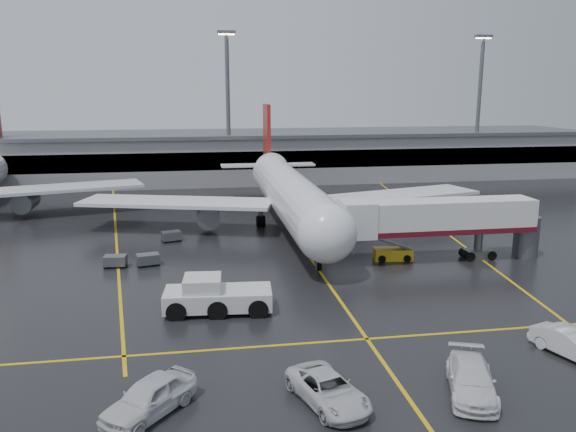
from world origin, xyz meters
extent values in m
plane|color=black|center=(0.00, 0.00, 0.00)|extent=(220.00, 220.00, 0.00)
cube|color=gold|center=(0.00, 0.00, 0.01)|extent=(0.25, 90.00, 0.02)
cube|color=gold|center=(0.00, -22.00, 0.01)|extent=(60.00, 0.25, 0.02)
cube|color=gold|center=(-20.00, 10.00, 0.01)|extent=(9.99, 69.35, 0.02)
cube|color=gold|center=(18.00, 10.00, 0.01)|extent=(7.57, 69.64, 0.02)
cube|color=gray|center=(0.00, 48.00, 4.00)|extent=(120.00, 18.00, 8.00)
cube|color=black|center=(0.00, 39.20, 4.50)|extent=(120.00, 0.40, 3.00)
cube|color=#595B60|center=(0.00, 48.00, 8.30)|extent=(122.00, 19.00, 0.60)
cylinder|color=#595B60|center=(-5.00, 42.00, 12.50)|extent=(0.70, 0.70, 25.00)
cube|color=#595B60|center=(-5.00, 42.00, 25.20)|extent=(3.00, 1.20, 0.50)
cube|color=#FFE5B2|center=(-5.00, 42.00, 24.90)|extent=(2.60, 0.90, 0.20)
cylinder|color=#595B60|center=(40.00, 42.00, 12.50)|extent=(0.70, 0.70, 25.00)
cube|color=#595B60|center=(40.00, 42.00, 25.20)|extent=(3.00, 1.20, 0.50)
cube|color=#FFE5B2|center=(40.00, 42.00, 24.90)|extent=(2.60, 0.90, 0.20)
cylinder|color=silver|center=(0.00, 8.00, 4.20)|extent=(5.20, 36.00, 5.20)
sphere|color=silver|center=(0.00, -10.00, 4.20)|extent=(5.20, 5.20, 5.20)
cone|color=silver|center=(0.00, 29.00, 4.80)|extent=(4.94, 8.00, 4.94)
cube|color=maroon|center=(0.00, 30.00, 9.70)|extent=(0.50, 5.50, 8.50)
cube|color=silver|center=(0.00, 29.00, 5.00)|extent=(14.00, 3.00, 0.25)
cube|color=silver|center=(-13.00, 10.00, 3.40)|extent=(22.80, 11.83, 0.40)
cube|color=silver|center=(13.00, 10.00, 3.40)|extent=(22.80, 11.83, 0.40)
cylinder|color=#595B60|center=(-9.50, 9.00, 2.00)|extent=(2.60, 4.50, 2.60)
cylinder|color=#595B60|center=(9.50, 9.00, 2.00)|extent=(2.60, 4.50, 2.60)
cylinder|color=#595B60|center=(0.00, -7.00, 1.00)|extent=(0.56, 0.56, 2.00)
cylinder|color=#595B60|center=(-3.20, 11.00, 1.00)|extent=(0.56, 0.56, 2.00)
cylinder|color=#595B60|center=(3.20, 11.00, 1.00)|extent=(0.56, 0.56, 2.00)
cylinder|color=black|center=(0.00, -7.00, 0.45)|extent=(0.40, 1.10, 1.10)
cylinder|color=black|center=(-3.20, 11.00, 0.55)|extent=(1.00, 1.40, 1.40)
cylinder|color=black|center=(3.20, 11.00, 0.55)|extent=(1.00, 1.40, 1.40)
cube|color=silver|center=(-29.00, 22.00, 3.40)|extent=(22.80, 11.83, 0.40)
cylinder|color=#595B60|center=(-32.50, 21.00, 2.00)|extent=(2.60, 4.50, 2.60)
cube|color=silver|center=(12.00, -6.00, 4.40)|extent=(18.00, 3.20, 3.00)
cube|color=#510D17|center=(12.00, -6.00, 3.10)|extent=(18.00, 3.30, 0.50)
cube|color=silver|center=(3.80, -6.00, 4.40)|extent=(3.00, 3.40, 3.30)
cylinder|color=#595B60|center=(16.00, -6.00, 1.50)|extent=(0.80, 0.80, 3.00)
cube|color=#595B60|center=(16.00, -6.00, 0.45)|extent=(2.60, 1.60, 0.90)
cylinder|color=#595B60|center=(21.00, -6.00, 2.00)|extent=(2.40, 2.40, 4.00)
cylinder|color=black|center=(14.90, -6.00, 0.45)|extent=(0.90, 1.80, 0.90)
cylinder|color=black|center=(17.10, -6.00, 0.45)|extent=(0.90, 1.80, 0.90)
cube|color=silver|center=(-9.44, -15.54, 1.01)|extent=(8.06, 3.74, 1.34)
cube|color=silver|center=(-10.56, -15.45, 2.13)|extent=(2.89, 2.89, 1.12)
cube|color=black|center=(-10.56, -15.45, 2.13)|extent=(2.60, 2.60, 1.01)
cylinder|color=black|center=(-12.34, -15.31, 0.62)|extent=(1.72, 3.47, 1.46)
cylinder|color=black|center=(-9.44, -15.54, 0.62)|extent=(1.72, 3.47, 1.46)
cylinder|color=black|center=(-6.54, -15.77, 0.62)|extent=(1.72, 3.47, 1.46)
cube|color=gold|center=(7.76, -5.03, 0.56)|extent=(3.79, 1.93, 1.11)
cube|color=#595B60|center=(7.76, -5.03, 1.62)|extent=(3.59, 1.31, 1.27)
cylinder|color=black|center=(6.56, -4.89, 0.30)|extent=(0.90, 1.79, 0.71)
cylinder|color=black|center=(8.97, -5.17, 0.30)|extent=(0.90, 1.79, 0.71)
imported|color=silver|center=(-4.34, -29.26, 0.78)|extent=(4.19, 6.13, 1.56)
imported|color=silver|center=(3.50, -29.52, 0.84)|extent=(4.19, 6.26, 1.68)
imported|color=silver|center=(11.66, -26.40, 0.84)|extent=(3.37, 5.43, 1.69)
imported|color=silver|center=(-13.44, -28.80, 0.94)|extent=(5.26, 5.64, 1.88)
cube|color=#595B60|center=(-15.41, -3.18, 0.65)|extent=(2.24, 1.71, 0.90)
cylinder|color=black|center=(-16.08, -3.84, 0.18)|extent=(0.40, 0.20, 0.40)
cylinder|color=black|center=(-14.52, -3.49, 0.18)|extent=(0.40, 0.20, 0.40)
cylinder|color=black|center=(-16.30, -2.87, 0.18)|extent=(0.40, 0.20, 0.40)
cylinder|color=black|center=(-14.74, -2.51, 0.18)|extent=(0.40, 0.20, 0.40)
cube|color=#595B60|center=(-18.36, -3.19, 0.65)|extent=(2.10, 1.46, 0.90)
cylinder|color=black|center=(-19.20, -3.62, 0.18)|extent=(0.40, 0.20, 0.40)
cylinder|color=black|center=(-17.61, -3.75, 0.18)|extent=(0.40, 0.20, 0.40)
cylinder|color=black|center=(-19.12, -2.62, 0.18)|extent=(0.40, 0.20, 0.40)
cylinder|color=black|center=(-17.52, -2.76, 0.18)|extent=(0.40, 0.20, 0.40)
cube|color=#595B60|center=(-13.59, 5.34, 0.65)|extent=(2.29, 1.82, 0.90)
cylinder|color=black|center=(-14.21, 4.63, 0.18)|extent=(0.40, 0.20, 0.40)
cylinder|color=black|center=(-12.68, 5.09, 0.18)|extent=(0.40, 0.20, 0.40)
cylinder|color=black|center=(-14.50, 5.59, 0.18)|extent=(0.40, 0.20, 0.40)
cylinder|color=black|center=(-12.97, 6.05, 0.18)|extent=(0.40, 0.20, 0.40)
camera|label=1|loc=(-10.76, -55.59, 16.04)|focal=35.61mm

